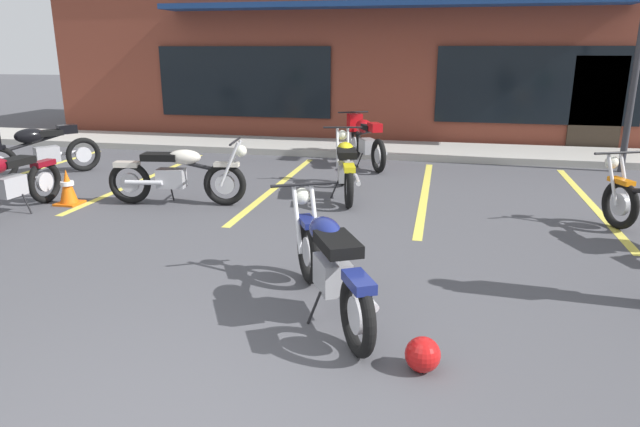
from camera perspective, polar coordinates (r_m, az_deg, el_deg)
ground_plane at (r=6.26m, az=-2.08°, el=-4.71°), size 80.00×80.00×0.00m
sidewalk_kerb at (r=12.87m, az=5.61°, el=6.47°), size 22.00×1.80×0.14m
brick_storefront_building at (r=16.40m, az=7.44°, el=15.28°), size 17.24×6.26×3.98m
painted_stall_lines at (r=9.39m, az=2.96°, el=2.45°), size 12.46×4.80×0.01m
motorcycle_foreground_classic at (r=4.91m, az=0.93°, el=-4.99°), size 1.26×1.92×0.98m
motorcycle_red_sportbike at (r=11.40m, az=4.51°, el=7.58°), size 1.21×1.94×0.98m
motorcycle_black_cruiser at (r=8.62m, az=-14.12°, el=3.86°), size 2.10×0.73×0.98m
motorcycle_silver_naked at (r=11.38m, az=-26.82°, el=5.87°), size 1.48×1.79×0.98m
motorcycle_blue_standard at (r=8.91m, az=2.61°, el=4.73°), size 0.87×2.08×0.98m
motorcycle_green_cafe_racer at (r=8.91m, az=-29.28°, el=2.65°), size 0.66×2.11×0.98m
helmet_on_pavement at (r=4.25m, az=10.30°, el=-13.79°), size 0.26×0.26×0.26m
traffic_cone at (r=9.22m, az=-24.08°, el=2.42°), size 0.34×0.34×0.53m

